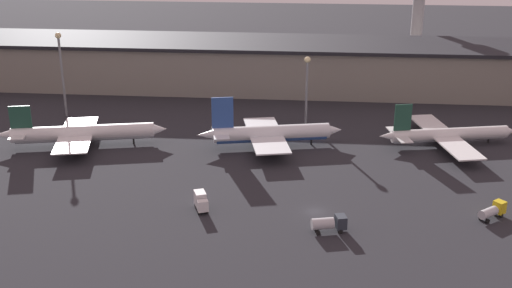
{
  "coord_description": "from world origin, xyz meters",
  "views": [
    {
      "loc": [
        -1.35,
        -122.68,
        61.46
      ],
      "look_at": [
        -14.79,
        23.56,
        6.0
      ],
      "focal_mm": 45.0,
      "sensor_mm": 36.0,
      "label": 1
    }
  ],
  "objects_px": {
    "airplane_1": "(270,134)",
    "airplane_2": "(448,135)",
    "service_vehicle_3": "(329,223)",
    "service_vehicle_0": "(493,211)",
    "service_vehicle_1": "(201,201)",
    "airplane_0": "(82,133)",
    "control_tower": "(418,12)"
  },
  "relations": [
    {
      "from": "airplane_0",
      "to": "service_vehicle_0",
      "type": "bearing_deg",
      "value": -31.42
    },
    {
      "from": "service_vehicle_1",
      "to": "service_vehicle_3",
      "type": "distance_m",
      "value": 27.91
    },
    {
      "from": "service_vehicle_0",
      "to": "service_vehicle_3",
      "type": "height_order",
      "value": "service_vehicle_3"
    },
    {
      "from": "service_vehicle_1",
      "to": "service_vehicle_3",
      "type": "height_order",
      "value": "service_vehicle_1"
    },
    {
      "from": "airplane_1",
      "to": "service_vehicle_1",
      "type": "relative_size",
      "value": 7.04
    },
    {
      "from": "airplane_0",
      "to": "service_vehicle_1",
      "type": "relative_size",
      "value": 8.11
    },
    {
      "from": "airplane_2",
      "to": "service_vehicle_1",
      "type": "xyz_separation_m",
      "value": [
        -59.42,
        -44.78,
        -0.85
      ]
    },
    {
      "from": "airplane_0",
      "to": "airplane_1",
      "type": "height_order",
      "value": "airplane_1"
    },
    {
      "from": "airplane_0",
      "to": "control_tower",
      "type": "height_order",
      "value": "control_tower"
    },
    {
      "from": "airplane_2",
      "to": "service_vehicle_3",
      "type": "relative_size",
      "value": 5.29
    },
    {
      "from": "airplane_1",
      "to": "airplane_2",
      "type": "height_order",
      "value": "airplane_1"
    },
    {
      "from": "airplane_2",
      "to": "service_vehicle_3",
      "type": "xyz_separation_m",
      "value": [
        -32.44,
        -51.94,
        -1.11
      ]
    },
    {
      "from": "service_vehicle_0",
      "to": "service_vehicle_3",
      "type": "bearing_deg",
      "value": 154.89
    },
    {
      "from": "service_vehicle_0",
      "to": "service_vehicle_1",
      "type": "bearing_deg",
      "value": 141.8
    },
    {
      "from": "airplane_1",
      "to": "airplane_2",
      "type": "bearing_deg",
      "value": -6.19
    },
    {
      "from": "service_vehicle_0",
      "to": "airplane_1",
      "type": "bearing_deg",
      "value": 102.65
    },
    {
      "from": "service_vehicle_1",
      "to": "service_vehicle_0",
      "type": "bearing_deg",
      "value": 70.15
    },
    {
      "from": "control_tower",
      "to": "airplane_0",
      "type": "bearing_deg",
      "value": -136.81
    },
    {
      "from": "airplane_1",
      "to": "service_vehicle_3",
      "type": "distance_m",
      "value": 48.88
    },
    {
      "from": "service_vehicle_3",
      "to": "airplane_1",
      "type": "bearing_deg",
      "value": 94.04
    },
    {
      "from": "airplane_1",
      "to": "control_tower",
      "type": "xyz_separation_m",
      "value": [
        50.02,
        90.04,
        18.8
      ]
    },
    {
      "from": "service_vehicle_3",
      "to": "control_tower",
      "type": "xyz_separation_m",
      "value": [
        34.91,
        136.49,
        20.6
      ]
    },
    {
      "from": "control_tower",
      "to": "airplane_1",
      "type": "bearing_deg",
      "value": -119.05
    },
    {
      "from": "airplane_0",
      "to": "control_tower",
      "type": "distance_m",
      "value": 138.83
    },
    {
      "from": "airplane_0",
      "to": "service_vehicle_3",
      "type": "bearing_deg",
      "value": -45.71
    },
    {
      "from": "service_vehicle_3",
      "to": "service_vehicle_1",
      "type": "bearing_deg",
      "value": 151.16
    },
    {
      "from": "service_vehicle_0",
      "to": "airplane_2",
      "type": "bearing_deg",
      "value": 52.0
    },
    {
      "from": "airplane_2",
      "to": "service_vehicle_0",
      "type": "xyz_separation_m",
      "value": [
        1.37,
        -43.05,
        -1.23
      ]
    },
    {
      "from": "airplane_2",
      "to": "service_vehicle_3",
      "type": "bearing_deg",
      "value": -134.76
    },
    {
      "from": "service_vehicle_3",
      "to": "service_vehicle_0",
      "type": "bearing_deg",
      "value": 0.73
    },
    {
      "from": "airplane_0",
      "to": "service_vehicle_1",
      "type": "height_order",
      "value": "airplane_0"
    },
    {
      "from": "airplane_1",
      "to": "service_vehicle_1",
      "type": "bearing_deg",
      "value": -119.57
    }
  ]
}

